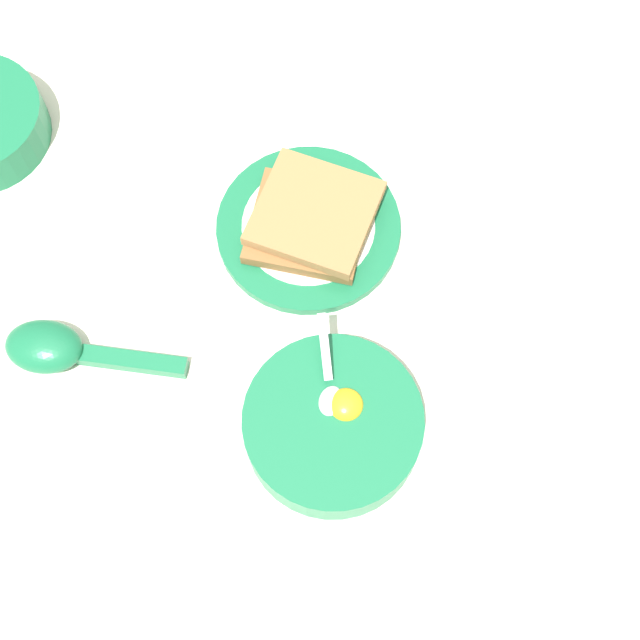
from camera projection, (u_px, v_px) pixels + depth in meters
ground_plane at (177, 210)px, 0.84m from camera, size 3.00×3.00×0.00m
egg_bowl at (333, 425)px, 0.74m from camera, size 0.15×0.15×0.07m
toast_plate at (309, 228)px, 0.82m from camera, size 0.17×0.17×0.01m
toast_sandwich at (311, 219)px, 0.81m from camera, size 0.11×0.11×0.03m
soup_spoon at (59, 349)px, 0.77m from camera, size 0.06×0.16×0.03m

